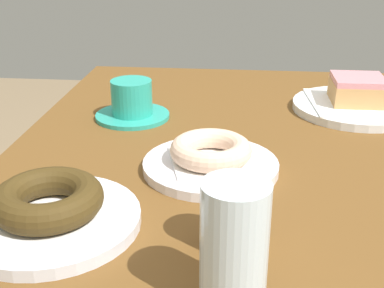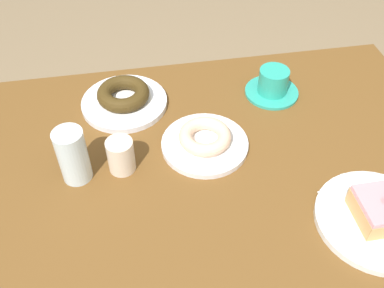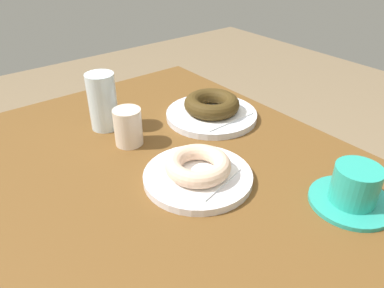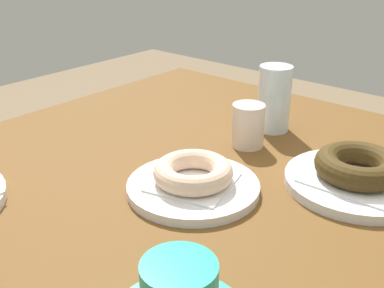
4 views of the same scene
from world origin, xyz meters
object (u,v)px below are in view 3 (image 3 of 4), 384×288
at_px(donut_chocolate_ring, 212,104).
at_px(coffee_cup, 354,189).
at_px(plate_sugar_ring, 198,177).
at_px(donut_sugar_ring, 198,165).
at_px(sugar_jar, 128,127).
at_px(plate_chocolate_ring, 211,115).
at_px(water_glass, 103,101).

bearing_deg(donut_chocolate_ring, coffee_cup, -2.94).
bearing_deg(plate_sugar_ring, donut_sugar_ring, 180.00).
bearing_deg(donut_chocolate_ring, donut_sugar_ring, -46.43).
bearing_deg(sugar_jar, donut_chocolate_ring, 84.94).
height_order(plate_chocolate_ring, water_glass, water_glass).
relative_size(donut_sugar_ring, donut_chocolate_ring, 0.91).
bearing_deg(donut_sugar_ring, sugar_jar, -170.21).
bearing_deg(donut_chocolate_ring, plate_sugar_ring, -46.43).
distance_m(water_glass, sugar_jar, 0.10).
bearing_deg(plate_chocolate_ring, donut_sugar_ring, -46.43).
bearing_deg(plate_chocolate_ring, sugar_jar, -95.06).
bearing_deg(sugar_jar, water_glass, -176.20).
xyz_separation_m(water_glass, sugar_jar, (0.09, 0.01, -0.02)).
height_order(plate_chocolate_ring, donut_chocolate_ring, donut_chocolate_ring).
distance_m(plate_sugar_ring, water_glass, 0.28).
relative_size(donut_chocolate_ring, sugar_jar, 1.65).
bearing_deg(water_glass, plate_sugar_ring, 7.79).
bearing_deg(sugar_jar, donut_sugar_ring, 9.79).
bearing_deg(donut_sugar_ring, donut_chocolate_ring, 133.57).
distance_m(plate_sugar_ring, donut_chocolate_ring, 0.24).
height_order(donut_sugar_ring, water_glass, water_glass).
xyz_separation_m(plate_sugar_ring, water_glass, (-0.28, -0.04, 0.05)).
relative_size(donut_sugar_ring, plate_chocolate_ring, 0.55).
distance_m(donut_sugar_ring, sugar_jar, 0.19).
relative_size(donut_chocolate_ring, water_glass, 1.02).
relative_size(water_glass, sugar_jar, 1.62).
height_order(donut_sugar_ring, coffee_cup, coffee_cup).
height_order(donut_chocolate_ring, sugar_jar, sugar_jar).
bearing_deg(plate_chocolate_ring, donut_chocolate_ring, 0.00).
height_order(donut_chocolate_ring, water_glass, water_glass).
bearing_deg(donut_sugar_ring, coffee_cup, 37.48).
xyz_separation_m(plate_chocolate_ring, donut_chocolate_ring, (0.00, 0.00, 0.03)).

